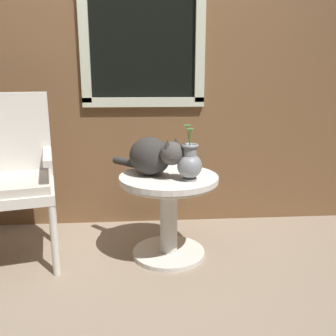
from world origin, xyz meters
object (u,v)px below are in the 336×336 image
at_px(wicker_chair, 8,171).
at_px(cat, 152,156).
at_px(wicker_side_table, 168,201).
at_px(pewter_vase_with_ivy, 189,163).

relative_size(wicker_chair, cat, 2.35).
xyz_separation_m(wicker_side_table, cat, (-0.10, 0.02, 0.29)).
height_order(wicker_chair, cat, wicker_chair).
distance_m(wicker_side_table, pewter_vase_with_ivy, 0.31).
bearing_deg(wicker_side_table, pewter_vase_with_ivy, -42.01).
bearing_deg(cat, wicker_chair, 178.67).
distance_m(wicker_chair, cat, 0.90).
height_order(wicker_side_table, wicker_chair, wicker_chair).
relative_size(wicker_side_table, cat, 1.39).
bearing_deg(cat, wicker_side_table, -12.65).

